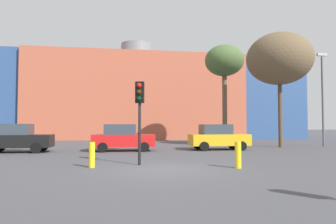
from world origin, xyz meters
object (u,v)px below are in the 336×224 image
(parked_car_1, at_px, (17,138))
(traffic_light_island, at_px, (140,103))
(parked_car_2, at_px, (122,138))
(street_lamp, at_px, (323,93))
(parked_car_3, at_px, (218,137))
(bare_tree_0, at_px, (279,59))
(bollard_yellow_0, at_px, (238,155))
(bare_tree_1, at_px, (224,62))
(bollard_yellow_1, at_px, (92,155))

(parked_car_1, distance_m, traffic_light_island, 10.29)
(parked_car_2, distance_m, street_lamp, 16.19)
(traffic_light_island, bearing_deg, street_lamp, 135.10)
(parked_car_3, relative_size, bare_tree_0, 0.45)
(bare_tree_0, height_order, bollard_yellow_0, bare_tree_0)
(parked_car_1, distance_m, street_lamp, 22.51)
(bare_tree_1, relative_size, bollard_yellow_1, 9.04)
(parked_car_3, bearing_deg, street_lamp, 11.54)
(bollard_yellow_0, xyz_separation_m, bollard_yellow_1, (-5.62, 1.07, -0.02))
(bare_tree_0, bearing_deg, bare_tree_1, 118.53)
(bollard_yellow_1, bearing_deg, traffic_light_island, 14.54)
(bollard_yellow_1, bearing_deg, bollard_yellow_0, -10.75)
(parked_car_3, bearing_deg, bare_tree_0, 16.20)
(bollard_yellow_1, distance_m, street_lamp, 19.89)
(parked_car_1, xyz_separation_m, parked_car_3, (12.91, 0.00, -0.01))
(bare_tree_1, bearing_deg, street_lamp, -35.43)
(parked_car_2, bearing_deg, bollard_yellow_1, -99.31)
(parked_car_1, distance_m, parked_car_3, 12.91)
(parked_car_2, xyz_separation_m, bollard_yellow_0, (4.35, -8.82, -0.35))
(traffic_light_island, height_order, bare_tree_1, bare_tree_1)
(bare_tree_0, xyz_separation_m, bollard_yellow_0, (-7.55, -10.40, -6.24))
(bare_tree_1, distance_m, street_lamp, 8.59)
(parked_car_1, relative_size, bare_tree_1, 0.45)
(parked_car_1, xyz_separation_m, traffic_light_island, (7.09, -7.26, 1.71))
(parked_car_1, xyz_separation_m, bare_tree_0, (18.37, 1.59, 5.88))
(parked_car_3, bearing_deg, bare_tree_1, 66.81)
(traffic_light_island, relative_size, bollard_yellow_1, 3.52)
(bollard_yellow_1, xyz_separation_m, street_lamp, (16.99, 9.64, 3.73))
(bare_tree_1, bearing_deg, traffic_light_island, -122.00)
(traffic_light_island, xyz_separation_m, street_lamp, (15.09, 9.15, 1.64))
(parked_car_1, xyz_separation_m, bollard_yellow_0, (10.82, -8.82, -0.36))
(parked_car_3, bearing_deg, bollard_yellow_1, -134.87)
(bare_tree_0, bearing_deg, bollard_yellow_1, -144.68)
(bare_tree_1, bearing_deg, parked_car_3, -113.19)
(parked_car_1, distance_m, parked_car_2, 6.46)
(parked_car_2, xyz_separation_m, traffic_light_island, (0.63, -7.26, 1.72))
(parked_car_2, bearing_deg, traffic_light_island, -85.03)
(traffic_light_island, relative_size, street_lamp, 0.47)
(parked_car_3, xyz_separation_m, traffic_light_island, (-5.81, -7.26, 1.72))
(parked_car_3, relative_size, street_lamp, 0.54)
(parked_car_3, height_order, bare_tree_1, bare_tree_1)
(bare_tree_0, height_order, bollard_yellow_1, bare_tree_0)
(parked_car_2, xyz_separation_m, bollard_yellow_1, (-1.27, -7.75, -0.36))
(parked_car_1, bearing_deg, parked_car_2, 0.00)
(parked_car_2, bearing_deg, bollard_yellow_0, -63.72)
(parked_car_3, xyz_separation_m, bare_tree_0, (5.46, 1.59, 5.90))
(bollard_yellow_1, height_order, street_lamp, street_lamp)
(parked_car_1, bearing_deg, bollard_yellow_0, -39.18)
(parked_car_1, height_order, street_lamp, street_lamp)
(parked_car_3, height_order, bollard_yellow_1, parked_car_3)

